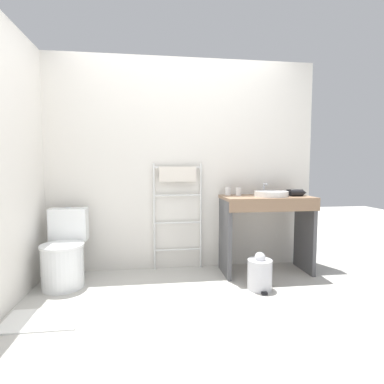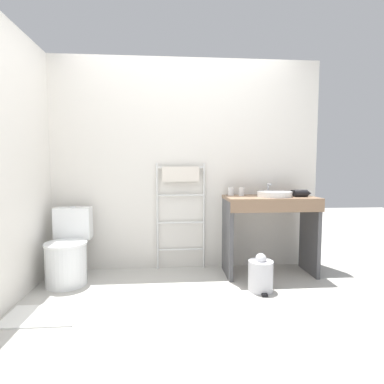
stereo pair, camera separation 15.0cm
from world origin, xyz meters
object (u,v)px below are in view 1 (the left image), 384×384
at_px(toilet, 64,255).
at_px(cup_near_wall, 228,191).
at_px(sink_basin, 271,193).
at_px(towel_radiator, 178,193).
at_px(hair_dryer, 296,193).
at_px(cup_near_edge, 239,191).
at_px(trash_bin, 260,273).

height_order(toilet, cup_near_wall, cup_near_wall).
xyz_separation_m(toilet, sink_basin, (2.13, 0.07, 0.58)).
bearing_deg(toilet, towel_radiator, 16.10).
distance_m(cup_near_wall, hair_dryer, 0.74).
relative_size(toilet, cup_near_wall, 8.18).
bearing_deg(cup_near_wall, cup_near_edge, -29.22).
distance_m(towel_radiator, trash_bin, 1.22).
bearing_deg(towel_radiator, cup_near_wall, -7.80).
distance_m(towel_radiator, cup_near_wall, 0.56).
bearing_deg(towel_radiator, sink_basin, -14.77).
bearing_deg(cup_near_edge, sink_basin, -21.14).
bearing_deg(trash_bin, cup_near_wall, 105.14).
xyz_separation_m(toilet, cup_near_wall, (1.70, 0.25, 0.59)).
distance_m(cup_near_edge, trash_bin, 0.92).
height_order(cup_near_edge, hair_dryer, cup_near_edge).
xyz_separation_m(cup_near_wall, hair_dryer, (0.71, -0.21, -0.01)).
xyz_separation_m(towel_radiator, sink_basin, (0.99, -0.26, 0.01)).
bearing_deg(cup_near_edge, cup_near_wall, 150.78).
relative_size(hair_dryer, trash_bin, 0.53).
distance_m(towel_radiator, hair_dryer, 1.30).
xyz_separation_m(toilet, towel_radiator, (1.15, 0.33, 0.57)).
bearing_deg(towel_radiator, toilet, -163.90).
height_order(sink_basin, cup_near_wall, cup_near_wall).
xyz_separation_m(sink_basin, hair_dryer, (0.28, -0.02, 0.01)).
height_order(toilet, hair_dryer, hair_dryer).
distance_m(toilet, trash_bin, 1.90).
bearing_deg(sink_basin, cup_near_wall, 156.80).
bearing_deg(trash_bin, towel_radiator, 136.79).
distance_m(sink_basin, trash_bin, 0.88).
relative_size(cup_near_edge, trash_bin, 0.25).
relative_size(toilet, trash_bin, 2.09).
bearing_deg(toilet, cup_near_wall, 8.48).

